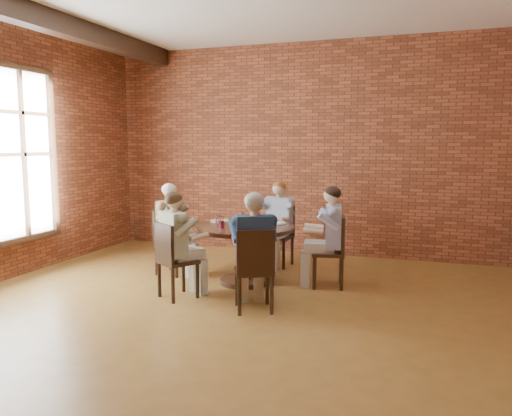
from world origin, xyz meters
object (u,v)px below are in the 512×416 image
(dining_table, at_px, (245,243))
(chair_d, at_px, (172,258))
(diner_c, at_px, (173,229))
(diner_e, at_px, (254,252))
(chair_b, at_px, (280,232))
(diner_d, at_px, (178,245))
(chair_c, at_px, (168,239))
(diner_a, at_px, (328,237))
(chair_a, at_px, (334,248))
(diner_b, at_px, (278,224))
(chair_e, at_px, (255,267))
(smartphone, at_px, (249,232))

(dining_table, bearing_deg, chair_d, -122.42)
(diner_c, xyz_separation_m, diner_e, (1.56, -1.08, 0.01))
(chair_b, xyz_separation_m, diner_d, (-0.67, -1.93, 0.14))
(chair_c, distance_m, diner_c, 0.16)
(chair_d, bearing_deg, diner_c, -29.42)
(diner_a, height_order, chair_d, diner_a)
(chair_a, bearing_deg, dining_table, -90.00)
(diner_b, height_order, diner_d, diner_d)
(dining_table, height_order, diner_b, diner_b)
(chair_b, height_order, diner_d, diner_d)
(chair_c, distance_m, chair_e, 2.03)
(chair_a, bearing_deg, diner_e, -40.30)
(chair_a, distance_m, chair_b, 1.32)
(chair_d, distance_m, diner_d, 0.15)
(diner_a, distance_m, diner_e, 1.29)
(dining_table, relative_size, diner_e, 1.01)
(chair_b, bearing_deg, diner_c, -134.24)
(chair_c, distance_m, diner_e, 1.97)
(diner_e, bearing_deg, chair_d, -29.39)
(chair_a, xyz_separation_m, diner_b, (-0.98, 0.82, 0.13))
(smartphone, bearing_deg, chair_c, 163.56)
(diner_b, distance_m, diner_d, 1.97)
(diner_d, distance_m, smartphone, 0.84)
(dining_table, distance_m, chair_d, 1.05)
(diner_d, height_order, chair_e, diner_d)
(chair_b, bearing_deg, chair_d, -102.05)
(diner_b, height_order, chair_e, diner_b)
(chair_c, bearing_deg, diner_a, -81.89)
(chair_a, height_order, chair_c, chair_a)
(diner_a, relative_size, chair_d, 1.43)
(diner_a, distance_m, chair_c, 2.22)
(chair_a, distance_m, diner_e, 1.35)
(dining_table, height_order, diner_d, diner_d)
(diner_e, bearing_deg, chair_c, -59.18)
(dining_table, bearing_deg, smartphone, -64.06)
(chair_b, bearing_deg, smartphone, -80.06)
(chair_a, bearing_deg, diner_a, -90.00)
(chair_e, bearing_deg, chair_c, -60.31)
(chair_a, xyz_separation_m, chair_d, (-1.68, -1.10, -0.01))
(diner_e, bearing_deg, diner_d, -33.11)
(diner_d, bearing_deg, chair_c, -23.22)
(diner_a, relative_size, diner_d, 1.02)
(chair_a, bearing_deg, diner_d, -68.52)
(chair_d, distance_m, diner_e, 1.03)
(dining_table, distance_m, diner_b, 1.05)
(chair_e, distance_m, smartphone, 0.70)
(chair_a, height_order, diner_e, diner_e)
(diner_d, bearing_deg, diner_c, -26.13)
(chair_a, relative_size, chair_d, 1.01)
(diner_c, bearing_deg, chair_e, -119.41)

